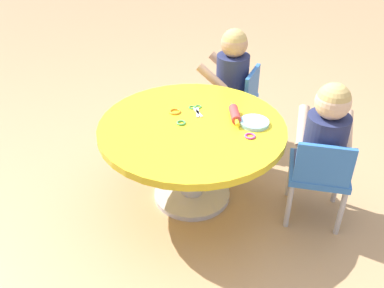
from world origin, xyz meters
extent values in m
plane|color=tan|center=(0.00, 0.00, 0.00)|extent=(10.00, 10.00, 0.00)
cylinder|color=silver|center=(0.00, 0.00, 0.01)|extent=(0.44, 0.44, 0.03)
cylinder|color=silver|center=(0.00, 0.00, 0.22)|extent=(0.12, 0.12, 0.45)
cylinder|color=yellow|center=(0.00, 0.00, 0.47)|extent=(0.99, 0.99, 0.04)
cylinder|color=#B7B7BC|center=(-0.31, -0.75, 0.14)|extent=(0.03, 0.03, 0.28)
cylinder|color=#B7B7BC|center=(-0.18, -0.53, 0.14)|extent=(0.03, 0.03, 0.28)
cylinder|color=#B7B7BC|center=(-0.53, -0.62, 0.14)|extent=(0.03, 0.03, 0.28)
cylinder|color=#B7B7BC|center=(-0.40, -0.40, 0.14)|extent=(0.03, 0.03, 0.28)
cube|color=blue|center=(-0.35, -0.58, 0.30)|extent=(0.41, 0.41, 0.04)
cube|color=blue|center=(-0.47, -0.50, 0.43)|extent=(0.16, 0.24, 0.22)
cube|color=#3F4772|center=(-0.35, -0.58, 0.30)|extent=(0.37, 0.37, 0.04)
cylinder|color=navy|center=(-0.35, -0.58, 0.47)|extent=(0.21, 0.21, 0.30)
sphere|color=beige|center=(-0.35, -0.58, 0.70)|extent=(0.17, 0.17, 0.17)
sphere|color=tan|center=(-0.35, -0.58, 0.71)|extent=(0.16, 0.16, 0.16)
cylinder|color=beige|center=(-0.33, -0.72, 0.49)|extent=(0.21, 0.16, 0.17)
cylinder|color=beige|center=(-0.21, -0.53, 0.49)|extent=(0.21, 0.16, 0.17)
cylinder|color=#B7B7BC|center=(0.69, -0.44, 0.14)|extent=(0.03, 0.03, 0.28)
cylinder|color=#B7B7BC|center=(0.49, -0.27, 0.14)|extent=(0.03, 0.03, 0.28)
cylinder|color=#B7B7BC|center=(0.51, -0.63, 0.14)|extent=(0.03, 0.03, 0.28)
cylinder|color=#B7B7BC|center=(0.32, -0.46, 0.14)|extent=(0.03, 0.03, 0.28)
cube|color=blue|center=(0.50, -0.45, 0.30)|extent=(0.42, 0.42, 0.04)
cube|color=blue|center=(0.41, -0.55, 0.43)|extent=(0.22, 0.20, 0.22)
cube|color=#3F4772|center=(0.50, -0.45, 0.30)|extent=(0.38, 0.38, 0.04)
cylinder|color=navy|center=(0.50, -0.45, 0.47)|extent=(0.21, 0.21, 0.30)
sphere|color=tan|center=(0.50, -0.45, 0.70)|extent=(0.17, 0.17, 0.17)
sphere|color=tan|center=(0.50, -0.45, 0.71)|extent=(0.16, 0.16, 0.16)
cylinder|color=tan|center=(0.65, -0.45, 0.49)|extent=(0.18, 0.20, 0.17)
cylinder|color=tan|center=(0.49, -0.30, 0.49)|extent=(0.18, 0.20, 0.17)
cylinder|color=#D83F3F|center=(-0.01, -0.24, 0.51)|extent=(0.15, 0.09, 0.05)
cylinder|color=yellow|center=(-0.10, -0.21, 0.51)|extent=(0.05, 0.03, 0.02)
cylinder|color=yellow|center=(0.08, -0.27, 0.51)|extent=(0.05, 0.03, 0.02)
cube|color=silver|center=(0.11, -0.07, 0.49)|extent=(0.11, 0.02, 0.01)
cube|color=silver|center=(0.11, -0.07, 0.49)|extent=(0.11, 0.05, 0.01)
torus|color=green|center=(0.17, -0.06, 0.49)|extent=(0.04, 0.04, 0.01)
torus|color=green|center=(0.17, -0.10, 0.49)|extent=(0.04, 0.04, 0.01)
cylinder|color=#8CCCF2|center=(-0.10, -0.31, 0.50)|extent=(0.15, 0.15, 0.02)
torus|color=orange|center=(0.16, 0.04, 0.49)|extent=(0.06, 0.06, 0.01)
torus|color=#D83FA5|center=(-0.21, -0.24, 0.49)|extent=(0.06, 0.06, 0.01)
torus|color=#4CB259|center=(0.03, 0.05, 0.49)|extent=(0.05, 0.05, 0.01)
camera|label=1|loc=(-1.79, 0.62, 1.62)|focal=39.43mm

